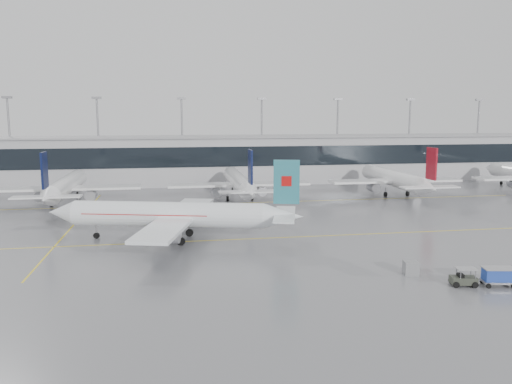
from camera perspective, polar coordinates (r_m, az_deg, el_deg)
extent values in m
plane|color=slate|center=(73.29, 1.56, -5.28)|extent=(320.00, 320.00, 0.00)
cube|color=yellow|center=(73.29, 1.56, -5.28)|extent=(120.00, 0.25, 0.01)
cube|color=yellow|center=(102.26, -1.67, -1.25)|extent=(120.00, 0.25, 0.01)
cube|color=yellow|center=(88.13, -20.00, -3.41)|extent=(0.25, 60.00, 0.01)
cube|color=#A6A6AA|center=(133.00, -3.57, 3.67)|extent=(180.00, 15.00, 12.00)
cube|color=black|center=(125.39, -3.22, 4.05)|extent=(180.00, 0.20, 5.00)
cube|color=gray|center=(132.59, -3.60, 6.34)|extent=(182.00, 16.00, 0.40)
cylinder|color=gray|center=(143.98, -26.28, 5.17)|extent=(0.50, 0.50, 22.00)
cube|color=gray|center=(143.89, -26.59, 9.66)|extent=(2.40, 1.00, 0.60)
cylinder|color=gray|center=(139.28, -17.55, 5.57)|extent=(0.50, 0.50, 22.00)
cube|color=gray|center=(139.18, -17.77, 10.22)|extent=(2.40, 1.00, 0.60)
cylinder|color=gray|center=(137.96, -8.42, 5.86)|extent=(0.50, 0.50, 22.00)
cube|color=gray|center=(137.87, -8.53, 10.55)|extent=(2.40, 1.00, 0.60)
cylinder|color=gray|center=(140.13, 0.65, 5.99)|extent=(0.50, 0.50, 22.00)
cube|color=gray|center=(140.04, 0.66, 10.62)|extent=(2.40, 1.00, 0.60)
cylinder|color=gray|center=(145.63, 9.25, 5.99)|extent=(0.50, 0.50, 22.00)
cube|color=gray|center=(145.54, 9.36, 10.43)|extent=(2.40, 1.00, 0.60)
cylinder|color=gray|center=(154.10, 17.07, 5.86)|extent=(0.50, 0.50, 22.00)
cube|color=gray|center=(154.01, 17.26, 10.06)|extent=(2.40, 1.00, 0.60)
cylinder|color=gray|center=(165.08, 23.95, 5.66)|extent=(0.50, 0.50, 22.00)
cube|color=gray|center=(165.01, 24.19, 9.58)|extent=(2.40, 1.00, 0.60)
cylinder|color=white|center=(72.28, -10.05, -2.52)|extent=(27.40, 10.40, 3.59)
cone|color=white|center=(77.85, -21.28, -2.19)|extent=(4.78, 4.49, 3.59)
cone|color=white|center=(69.83, 3.15, -2.80)|extent=(6.33, 4.89, 3.59)
cube|color=white|center=(71.98, -8.89, -2.87)|extent=(12.34, 29.97, 0.45)
cube|color=white|center=(69.76, 3.31, -2.56)|extent=(5.60, 11.75, 0.25)
cube|color=teal|center=(69.01, 3.51, 1.15)|extent=(3.57, 1.25, 6.13)
cylinder|color=#9C9DA5|center=(67.90, -10.25, -4.90)|extent=(4.01, 2.94, 2.10)
cylinder|color=#9C9DA5|center=(76.97, -8.36, -3.24)|extent=(4.01, 2.94, 2.10)
cylinder|color=gray|center=(76.28, -17.79, -4.20)|extent=(0.20, 0.20, 1.56)
cylinder|color=black|center=(76.46, -17.77, -4.77)|extent=(0.95, 0.52, 0.90)
cylinder|color=gray|center=(69.73, -8.56, -4.98)|extent=(0.24, 0.24, 1.56)
cylinder|color=black|center=(69.92, -8.55, -5.60)|extent=(1.18, 0.71, 1.10)
cylinder|color=gray|center=(74.66, -7.62, -4.05)|extent=(0.24, 0.24, 1.56)
cylinder|color=black|center=(74.83, -7.61, -4.63)|extent=(1.18, 0.71, 1.10)
cube|color=#B70F0F|center=(68.99, 3.51, 1.27)|extent=(1.47, 0.79, 1.40)
cube|color=#B70F0F|center=(73.08, -12.33, -2.31)|extent=(18.33, 8.06, 0.12)
cylinder|color=white|center=(107.82, -20.82, 0.74)|extent=(3.59, 27.36, 3.59)
cone|color=white|center=(123.11, -19.42, 1.75)|extent=(3.59, 4.00, 3.59)
cone|color=white|center=(91.89, -22.79, -0.68)|extent=(3.59, 5.60, 3.59)
cube|color=white|center=(106.42, -20.96, 0.41)|extent=(29.64, 5.00, 0.45)
cube|color=white|center=(91.65, -22.83, -0.51)|extent=(11.40, 2.80, 0.25)
cube|color=#091136|center=(90.89, -23.03, 2.30)|extent=(0.35, 3.60, 6.12)
cylinder|color=#9C9DA5|center=(108.17, -23.36, -0.40)|extent=(2.10, 3.60, 2.10)
cylinder|color=#9C9DA5|center=(106.26, -18.33, -0.28)|extent=(2.10, 3.60, 2.10)
cylinder|color=gray|center=(118.56, -19.76, 0.22)|extent=(0.20, 0.20, 1.56)
cylinder|color=black|center=(118.67, -19.74, -0.15)|extent=(0.30, 0.90, 0.90)
cylinder|color=gray|center=(106.30, -22.38, -0.81)|extent=(0.24, 0.24, 1.56)
cylinder|color=black|center=(106.43, -22.36, -1.22)|extent=(0.45, 1.10, 1.10)
cylinder|color=gray|center=(105.26, -19.62, -0.74)|extent=(0.24, 0.24, 1.56)
cylinder|color=black|center=(105.38, -19.60, -1.16)|extent=(0.45, 1.10, 1.10)
cylinder|color=white|center=(106.58, -2.04, 1.22)|extent=(3.59, 27.36, 3.59)
cone|color=white|center=(122.03, -3.01, 2.18)|extent=(3.59, 4.00, 3.59)
cone|color=white|center=(90.43, -0.68, -0.13)|extent=(3.59, 5.60, 3.59)
cube|color=white|center=(105.16, -1.94, 0.90)|extent=(29.64, 5.00, 0.45)
cube|color=white|center=(90.19, -0.66, 0.04)|extent=(11.40, 2.80, 0.25)
cube|color=#091136|center=(89.42, -0.65, 2.91)|extent=(0.35, 3.60, 6.12)
cylinder|color=#9C9DA5|center=(105.35, -4.56, 0.07)|extent=(2.10, 3.60, 2.10)
cylinder|color=#9C9DA5|center=(106.59, 0.59, 0.20)|extent=(2.10, 3.60, 2.10)
cylinder|color=gray|center=(117.43, -2.72, 0.65)|extent=(0.20, 0.20, 1.56)
cylinder|color=black|center=(117.54, -2.71, 0.28)|extent=(0.30, 0.90, 0.90)
cylinder|color=gray|center=(104.18, -3.28, -0.34)|extent=(0.24, 0.24, 1.56)
cylinder|color=black|center=(104.30, -3.27, -0.76)|extent=(0.45, 1.10, 1.10)
cylinder|color=gray|center=(104.86, -0.45, -0.26)|extent=(0.24, 0.24, 1.56)
cylinder|color=black|center=(104.98, -0.45, -0.68)|extent=(0.45, 1.10, 1.10)
cylinder|color=white|center=(116.38, 15.31, 1.55)|extent=(3.59, 27.36, 3.59)
cone|color=white|center=(130.67, 12.44, 2.42)|extent=(3.59, 4.00, 3.59)
cone|color=white|center=(101.80, 19.18, 0.38)|extent=(3.59, 5.60, 3.59)
cube|color=white|center=(115.08, 15.61, 1.26)|extent=(29.64, 5.00, 0.45)
cube|color=white|center=(101.58, 19.24, 0.53)|extent=(11.40, 2.80, 0.25)
cube|color=maroon|center=(100.89, 19.43, 3.08)|extent=(0.35, 3.60, 6.12)
cylinder|color=#9C9DA5|center=(113.79, 13.29, 0.51)|extent=(2.10, 3.60, 2.10)
cylinder|color=#9C9DA5|center=(117.83, 17.60, 0.61)|extent=(2.10, 3.60, 2.10)
cylinder|color=gray|center=(126.39, 13.24, 1.01)|extent=(0.20, 0.20, 1.56)
cylinder|color=black|center=(126.49, 13.23, 0.66)|extent=(0.30, 0.90, 0.90)
cylinder|color=gray|center=(113.38, 14.59, 0.14)|extent=(0.24, 0.24, 1.56)
cylinder|color=black|center=(113.50, 14.58, -0.25)|extent=(0.45, 1.10, 1.10)
cylinder|color=gray|center=(115.59, 16.95, 0.20)|extent=(0.24, 0.24, 1.56)
cylinder|color=black|center=(115.71, 16.93, -0.18)|extent=(0.45, 1.10, 1.10)
cone|color=white|center=(147.34, 25.19, 2.49)|extent=(3.59, 4.00, 3.59)
cylinder|color=gray|center=(143.56, 26.25, 1.24)|extent=(0.20, 0.20, 1.56)
cylinder|color=black|center=(143.65, 26.22, 0.93)|extent=(0.30, 0.90, 0.90)
cube|color=#34382E|center=(57.63, 22.61, -9.28)|extent=(2.84, 1.89, 0.76)
cube|color=gray|center=(57.34, 22.89, -8.06)|extent=(2.30, 1.79, 0.07)
cube|color=black|center=(57.37, 22.33, -8.83)|extent=(0.70, 0.96, 0.44)
cylinder|color=gray|center=(58.37, 24.43, -9.22)|extent=(1.30, 0.33, 0.09)
cylinder|color=gray|center=(56.68, 22.35, -8.76)|extent=(0.09, 0.09, 0.98)
cylinder|color=gray|center=(57.75, 21.93, -8.41)|extent=(0.09, 0.09, 0.98)
cylinder|color=gray|center=(57.23, 23.80, -8.68)|extent=(0.09, 0.09, 0.98)
cylinder|color=gray|center=(58.29, 23.35, -8.34)|extent=(0.09, 0.09, 0.98)
cylinder|color=black|center=(56.74, 21.91, -9.81)|extent=(0.68, 0.34, 0.65)
cylinder|color=black|center=(58.00, 21.42, -9.38)|extent=(0.68, 0.34, 0.65)
cylinder|color=black|center=(57.45, 23.78, -9.70)|extent=(0.68, 0.34, 0.65)
cylinder|color=black|center=(58.69, 23.25, -9.28)|extent=(0.68, 0.34, 0.65)
cube|color=gray|center=(59.04, 25.90, -9.19)|extent=(3.46, 2.19, 0.19)
cube|color=#2343AC|center=(58.83, 25.95, -8.49)|extent=(3.23, 2.04, 1.29)
cube|color=gray|center=(58.64, 26.00, -7.84)|extent=(3.48, 2.29, 0.11)
cylinder|color=black|center=(57.89, 25.05, -9.70)|extent=(0.56, 0.29, 0.54)
cylinder|color=black|center=(59.29, 24.42, -9.23)|extent=(0.56, 0.29, 0.54)
cylinder|color=black|center=(60.33, 26.70, -9.08)|extent=(0.56, 0.29, 0.54)
cube|color=gray|center=(59.37, 17.27, -8.29)|extent=(1.78, 1.69, 1.55)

